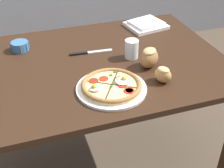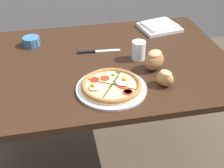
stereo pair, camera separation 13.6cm
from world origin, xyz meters
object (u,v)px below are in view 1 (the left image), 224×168
at_px(ramekin_bowl, 20,46).
at_px(water_glass, 132,50).
at_px(bread_piece_mid, 149,57).
at_px(napkin_folded, 146,25).
at_px(bread_piece_near, 163,74).
at_px(dining_table, 96,78).
at_px(knife_main, 90,52).
at_px(pizza, 112,86).

bearing_deg(ramekin_bowl, water_glass, -26.18).
distance_m(bread_piece_mid, water_glass, 0.12).
distance_m(napkin_folded, bread_piece_near, 0.61).
height_order(dining_table, knife_main, knife_main).
xyz_separation_m(dining_table, bread_piece_near, (0.24, -0.27, 0.14)).
bearing_deg(bread_piece_mid, ramekin_bowl, 147.09).
height_order(ramekin_bowl, knife_main, ramekin_bowl).
height_order(dining_table, ramekin_bowl, ramekin_bowl).
bearing_deg(napkin_folded, water_glass, -124.70).
bearing_deg(dining_table, water_glass, -3.78).
bearing_deg(water_glass, dining_table, 176.22).
bearing_deg(dining_table, napkin_folded, 37.05).
xyz_separation_m(pizza, knife_main, (-0.00, 0.36, -0.01)).
relative_size(ramekin_bowl, napkin_folded, 0.38).
relative_size(dining_table, bread_piece_mid, 9.69).
distance_m(dining_table, bread_piece_mid, 0.31).
distance_m(pizza, napkin_folded, 0.71).
distance_m(bread_piece_near, bread_piece_mid, 0.14).
distance_m(dining_table, ramekin_bowl, 0.45).
bearing_deg(bread_piece_near, dining_table, 132.03).
relative_size(dining_table, pizza, 4.25).
distance_m(napkin_folded, water_glass, 0.40).
bearing_deg(pizza, ramekin_bowl, 124.51).
bearing_deg(knife_main, pizza, -85.45).
bearing_deg(dining_table, bread_piece_near, -47.97).
xyz_separation_m(napkin_folded, bread_piece_mid, (-0.18, -0.44, 0.04)).
xyz_separation_m(knife_main, water_glass, (0.19, -0.11, 0.04)).
bearing_deg(bread_piece_near, water_glass, 101.34).
bearing_deg(ramekin_bowl, bread_piece_mid, -32.91).
bearing_deg(pizza, water_glass, 52.45).
xyz_separation_m(dining_table, water_glass, (0.19, -0.01, 0.14)).
bearing_deg(dining_table, ramekin_bowl, 144.03).
relative_size(bread_piece_near, water_glass, 1.05).
bearing_deg(water_glass, pizza, -127.55).
xyz_separation_m(pizza, bread_piece_mid, (0.23, 0.13, 0.03)).
distance_m(pizza, bread_piece_near, 0.24).
bearing_deg(ramekin_bowl, bread_piece_near, -41.46).
xyz_separation_m(pizza, ramekin_bowl, (-0.35, 0.51, 0.01)).
bearing_deg(bread_piece_mid, dining_table, 151.97).
bearing_deg(water_glass, napkin_folded, 55.30).
bearing_deg(ramekin_bowl, pizza, -55.49).
bearing_deg(knife_main, napkin_folded, 31.73).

